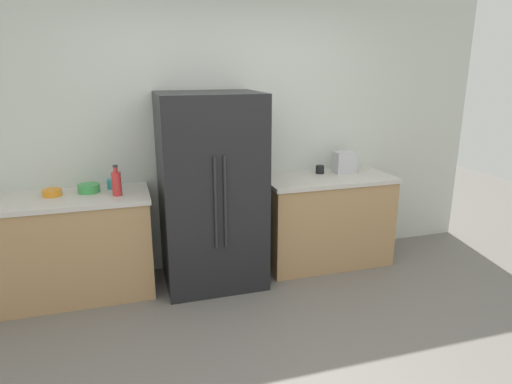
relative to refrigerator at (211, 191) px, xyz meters
The scene contains 11 objects.
ground_plane 1.65m from the refrigerator, 81.51° to the right, with size 10.97×10.97×0.00m, color slate.
kitchen_back_panel 0.82m from the refrigerator, 64.20° to the left, with size 5.48×0.10×3.05m, color silver.
counter_left 1.40m from the refrigerator, behind, with size 1.61×0.62×0.89m.
counter_right 1.24m from the refrigerator, ahead, with size 1.26×0.62×0.89m.
refrigerator is the anchor object (origin of this frame).
toaster 1.42m from the refrigerator, ahead, with size 0.21×0.15×0.21m, color silver.
bottle_a 0.81m from the refrigerator, behind, with size 0.08×0.08×0.26m.
cup_a 0.86m from the refrigerator, 165.04° to the left, with size 0.09×0.09×0.08m, color teal.
cup_b 1.17m from the refrigerator, 10.80° to the left, with size 0.08×0.08×0.08m, color black.
bowl_b 1.32m from the refrigerator, behind, with size 0.15×0.15×0.06m, color orange.
bowl_c 1.04m from the refrigerator, behind, with size 0.18×0.18×0.07m, color green.
Camera 1 is at (-0.94, -2.37, 1.94)m, focal length 31.40 mm.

